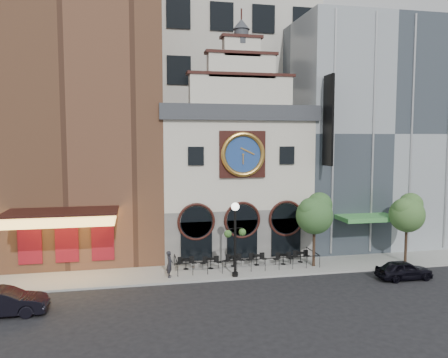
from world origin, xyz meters
TOP-DOWN VIEW (x-y plane):
  - ground at (0.00, 0.00)m, footprint 120.00×120.00m
  - sidewalk at (0.00, 2.50)m, footprint 44.00×5.00m
  - clock_building at (0.00, 7.82)m, footprint 12.60×8.78m
  - theater_building at (-13.00, 9.96)m, footprint 14.00×15.60m
  - retail_building at (12.99, 9.99)m, footprint 14.00×14.40m
  - office_tower at (0.00, 20.00)m, footprint 20.00×16.00m
  - cafe_railing at (0.00, 2.50)m, footprint 10.60×2.60m
  - bistro_0 at (-4.54, 2.77)m, footprint 1.58×0.68m
  - bistro_1 at (-2.73, 2.55)m, footprint 1.58×0.68m
  - bistro_2 at (-0.95, 2.80)m, footprint 1.58×0.68m
  - bistro_3 at (0.86, 2.76)m, footprint 1.58×0.68m
  - bistro_4 at (2.89, 2.51)m, footprint 1.58×0.68m
  - bistro_5 at (4.43, 2.84)m, footprint 1.58×0.68m
  - car_right at (10.07, -2.15)m, footprint 3.89×1.56m
  - car_left at (-15.35, -3.35)m, footprint 4.64×1.64m
  - pedestrian at (-5.87, 1.15)m, footprint 0.55×0.74m
  - lamppost at (-1.38, 0.40)m, footprint 1.63×0.82m
  - tree_left at (5.07, 1.71)m, footprint 2.88×2.78m
  - tree_right at (12.50, 1.24)m, footprint 2.80×2.70m

SIDE VIEW (x-z plane):
  - ground at x=0.00m, z-range 0.00..0.00m
  - sidewalk at x=0.00m, z-range 0.00..0.15m
  - cafe_railing at x=0.00m, z-range 0.15..1.05m
  - bistro_0 at x=-4.54m, z-range 0.16..1.06m
  - bistro_1 at x=-2.73m, z-range 0.16..1.06m
  - bistro_2 at x=-0.95m, z-range 0.16..1.06m
  - bistro_3 at x=0.86m, z-range 0.16..1.06m
  - bistro_4 at x=2.89m, z-range 0.16..1.06m
  - bistro_5 at x=4.43m, z-range 0.16..1.06m
  - car_right at x=10.07m, z-range 0.00..1.32m
  - car_left at x=-15.35m, z-range 0.00..1.53m
  - pedestrian at x=-5.87m, z-range 0.15..1.99m
  - lamppost at x=-1.38m, z-range 0.77..5.97m
  - tree_right at x=12.50m, z-range 1.41..6.80m
  - tree_left at x=5.07m, z-range 1.45..7.00m
  - clock_building at x=0.00m, z-range -2.64..16.01m
  - retail_building at x=12.99m, z-range 0.14..20.14m
  - theater_building at x=-13.00m, z-range 0.10..25.10m
  - office_tower at x=0.00m, z-range 0.00..40.00m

